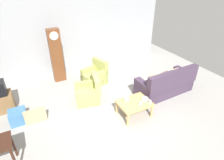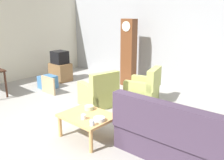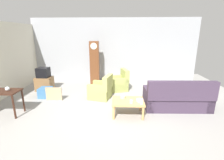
# 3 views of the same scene
# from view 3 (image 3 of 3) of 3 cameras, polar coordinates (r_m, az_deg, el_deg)

# --- Properties ---
(ground_plane) EXTENTS (10.40, 10.40, 0.00)m
(ground_plane) POSITION_cam_3_polar(r_m,az_deg,el_deg) (5.51, -0.84, -10.09)
(ground_plane) COLOR #999691
(garage_door_wall) EXTENTS (8.40, 0.16, 3.20)m
(garage_door_wall) POSITION_cam_3_polar(r_m,az_deg,el_deg) (8.59, 0.63, 10.39)
(garage_door_wall) COLOR #9EA0A5
(garage_door_wall) RESTS_ON ground_plane
(couch_floral) EXTENTS (2.13, 0.95, 1.04)m
(couch_floral) POSITION_cam_3_polar(r_m,az_deg,el_deg) (5.78, 21.86, -6.16)
(couch_floral) COLOR #423347
(couch_floral) RESTS_ON ground_plane
(armchair_olive_near) EXTENTS (0.94, 0.92, 0.92)m
(armchair_olive_near) POSITION_cam_3_polar(r_m,az_deg,el_deg) (6.30, -3.78, -3.70)
(armchair_olive_near) COLOR tan
(armchair_olive_near) RESTS_ON ground_plane
(armchair_olive_far) EXTENTS (0.97, 0.95, 0.92)m
(armchair_olive_far) POSITION_cam_3_polar(r_m,az_deg,el_deg) (7.21, 2.42, -1.15)
(armchair_olive_far) COLOR tan
(armchair_olive_far) RESTS_ON ground_plane
(coffee_table_wood) EXTENTS (0.96, 0.76, 0.46)m
(coffee_table_wood) POSITION_cam_3_polar(r_m,az_deg,el_deg) (5.03, 5.60, -7.85)
(coffee_table_wood) COLOR tan
(coffee_table_wood) RESTS_ON ground_plane
(grandfather_clock) EXTENTS (0.44, 0.30, 2.09)m
(grandfather_clock) POSITION_cam_3_polar(r_m,az_deg,el_deg) (8.00, -6.11, 5.95)
(grandfather_clock) COLOR brown
(grandfather_clock) RESTS_ON ground_plane
(tv_stand_cabinet) EXTENTS (0.68, 0.52, 0.60)m
(tv_stand_cabinet) POSITION_cam_3_polar(r_m,az_deg,el_deg) (7.75, -22.56, -1.22)
(tv_stand_cabinet) COLOR brown
(tv_stand_cabinet) RESTS_ON ground_plane
(tv_crt) EXTENTS (0.48, 0.44, 0.42)m
(tv_crt) POSITION_cam_3_polar(r_m,az_deg,el_deg) (7.63, -22.96, 2.44)
(tv_crt) COLOR black
(tv_crt) RESTS_ON tv_stand_cabinet
(framed_picture_leaning) EXTENTS (0.60, 0.05, 0.50)m
(framed_picture_leaning) POSITION_cam_3_polar(r_m,az_deg,el_deg) (6.48, -19.71, -4.60)
(framed_picture_leaning) COLOR tan
(framed_picture_leaning) RESTS_ON ground_plane
(storage_box_blue) EXTENTS (0.47, 0.46, 0.38)m
(storage_box_blue) POSITION_cam_3_polar(r_m,az_deg,el_deg) (6.93, -22.23, -4.05)
(storage_box_blue) COLOR teal
(storage_box_blue) RESTS_ON ground_plane
(glass_dome_cloche) EXTENTS (0.13, 0.13, 0.13)m
(glass_dome_cloche) POSITION_cam_3_polar(r_m,az_deg,el_deg) (5.74, -32.80, -2.59)
(glass_dome_cloche) COLOR silver
(glass_dome_cloche) RESTS_ON console_table_dark
(cup_white_porcelain) EXTENTS (0.09, 0.09, 0.09)m
(cup_white_porcelain) POSITION_cam_3_polar(r_m,az_deg,el_deg) (4.83, 6.75, -7.47)
(cup_white_porcelain) COLOR white
(cup_white_porcelain) RESTS_ON coffee_table_wood
(cup_blue_rimmed) EXTENTS (0.08, 0.08, 0.10)m
(cup_blue_rimmed) POSITION_cam_3_polar(r_m,az_deg,el_deg) (4.79, 10.34, -7.75)
(cup_blue_rimmed) COLOR silver
(cup_blue_rimmed) RESTS_ON coffee_table_wood
(bowl_white_stacked) EXTENTS (0.20, 0.20, 0.07)m
(bowl_white_stacked) POSITION_cam_3_polar(r_m,az_deg,el_deg) (4.98, 9.68, -6.97)
(bowl_white_stacked) COLOR white
(bowl_white_stacked) RESTS_ON coffee_table_wood
(bowl_shallow_green) EXTENTS (0.18, 0.18, 0.08)m
(bowl_shallow_green) POSITION_cam_3_polar(r_m,az_deg,el_deg) (5.16, 3.79, -5.88)
(bowl_shallow_green) COLOR #B2C69E
(bowl_shallow_green) RESTS_ON coffee_table_wood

